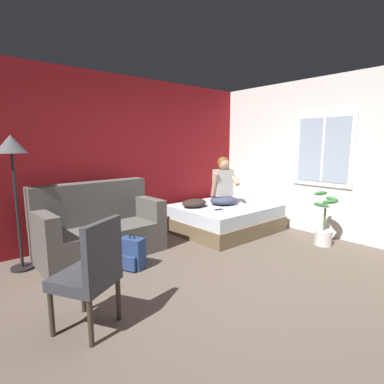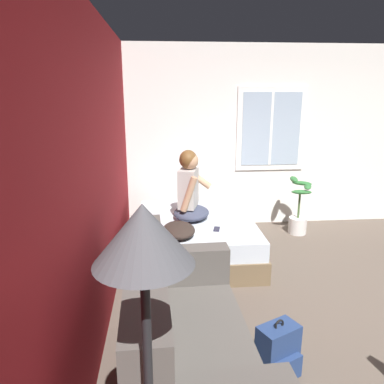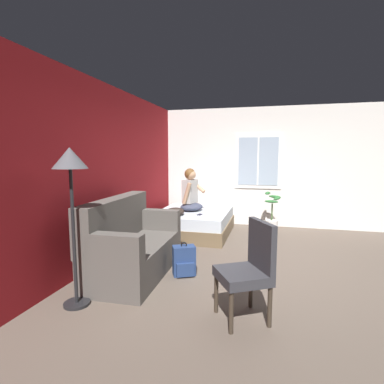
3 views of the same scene
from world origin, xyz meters
name	(u,v)px [view 1 (image 1 of 3)]	position (x,y,z in m)	size (l,w,h in m)	color
ground_plane	(226,293)	(0.00, 0.00, 0.00)	(40.00, 40.00, 0.00)	brown
wall_back_accent	(112,158)	(0.00, 2.64, 1.35)	(10.59, 0.16, 2.70)	maroon
wall_side_with_window	(349,159)	(2.87, 0.01, 1.35)	(0.19, 6.52, 2.70)	silver
bed	(225,218)	(1.70, 1.64, 0.24)	(1.77, 1.47, 0.48)	brown
couch	(99,228)	(-0.57, 1.95, 0.39)	(1.73, 0.88, 1.04)	#514C47
side_chair	(91,271)	(-1.34, 0.30, 0.53)	(0.63, 0.63, 0.98)	#382D23
person_seated	(223,185)	(1.72, 1.70, 0.84)	(0.62, 0.57, 0.88)	#383D51
backpack	(132,254)	(-0.46, 1.22, 0.19)	(0.33, 0.35, 0.46)	navy
throw_pillow	(194,203)	(1.16, 1.87, 0.55)	(0.48, 0.36, 0.14)	#2D231E
cell_phone	(219,210)	(1.32, 1.42, 0.48)	(0.07, 0.14, 0.01)	black
floor_lamp	(12,157)	(-1.54, 2.13, 1.43)	(0.36, 0.36, 1.70)	black
potted_plant	(324,227)	(2.29, 0.06, 0.30)	(0.39, 0.37, 0.85)	silver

